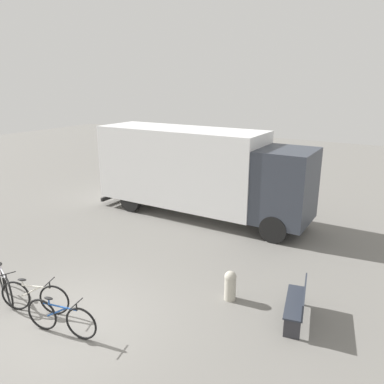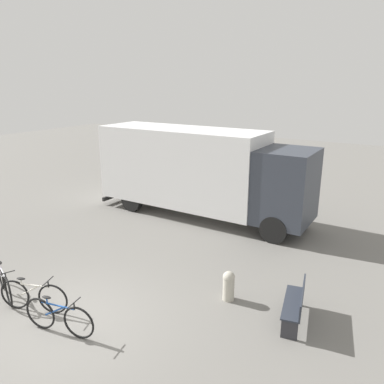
# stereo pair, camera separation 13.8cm
# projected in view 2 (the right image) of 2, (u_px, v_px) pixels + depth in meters

# --- Properties ---
(ground_plane) EXTENTS (60.00, 60.00, 0.00)m
(ground_plane) POSITION_uv_depth(u_px,v_px,m) (67.00, 322.00, 8.33)
(ground_plane) COLOR slate
(delivery_truck) EXTENTS (8.58, 2.26, 3.41)m
(delivery_truck) POSITION_uv_depth(u_px,v_px,m) (199.00, 170.00, 14.44)
(delivery_truck) COLOR white
(delivery_truck) RESTS_ON ground
(park_bench) EXTENTS (0.69, 1.49, 0.83)m
(park_bench) POSITION_uv_depth(u_px,v_px,m) (296.00, 303.00, 8.23)
(park_bench) COLOR #282D38
(park_bench) RESTS_ON ground
(bicycle_near) EXTENTS (1.60, 0.71, 0.83)m
(bicycle_near) POSITION_uv_depth(u_px,v_px,m) (4.00, 282.00, 9.22)
(bicycle_near) COLOR black
(bicycle_near) RESTS_ON ground
(bicycle_middle) EXTENTS (1.62, 0.68, 0.83)m
(bicycle_middle) POSITION_uv_depth(u_px,v_px,m) (34.00, 296.00, 8.62)
(bicycle_middle) COLOR black
(bicycle_middle) RESTS_ON ground
(bicycle_far) EXTENTS (1.68, 0.51, 0.83)m
(bicycle_far) POSITION_uv_depth(u_px,v_px,m) (59.00, 317.00, 7.85)
(bicycle_far) COLOR black
(bicycle_far) RESTS_ON ground
(bollard_near_bench) EXTENTS (0.30, 0.30, 0.76)m
(bollard_near_bench) POSITION_uv_depth(u_px,v_px,m) (229.00, 284.00, 9.06)
(bollard_near_bench) COLOR #B2AD9E
(bollard_near_bench) RESTS_ON ground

